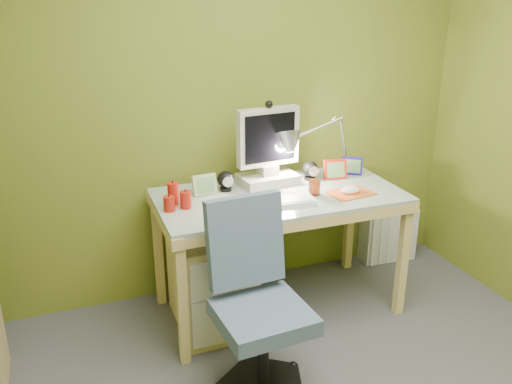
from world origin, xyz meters
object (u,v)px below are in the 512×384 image
object	(u,v)px
desk	(279,253)
desk_lamp	(337,132)
monitor	(268,146)
task_chair	(263,316)
radiator	(388,234)

from	to	relation	value
desk	desk_lamp	size ratio (longest dim) A/B	2.52
monitor	task_chair	size ratio (longest dim) A/B	0.55
radiator	task_chair	bearing A→B (deg)	-140.47
monitor	radiator	size ratio (longest dim) A/B	1.20
monitor	desk_lamp	xyz separation A→B (m)	(0.45, 0.00, 0.04)
desk	monitor	bearing A→B (deg)	90.55
monitor	task_chair	xyz separation A→B (m)	(-0.36, -0.84, -0.56)
desk_lamp	radiator	size ratio (longest dim) A/B	1.43
desk	monitor	distance (m)	0.63
desk	task_chair	distance (m)	0.75
task_chair	radiator	distance (m)	1.68
monitor	desk_lamp	world-z (taller)	desk_lamp
desk	desk_lamp	distance (m)	0.81
desk_lamp	task_chair	xyz separation A→B (m)	(-0.81, -0.84, -0.60)
desk	task_chair	size ratio (longest dim) A/B	1.64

